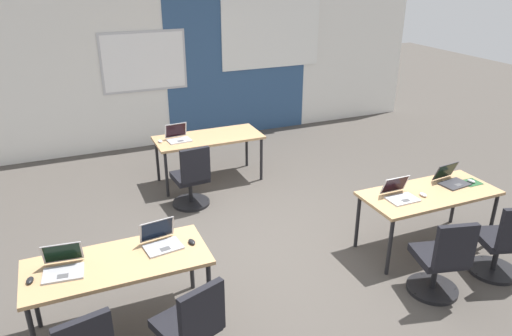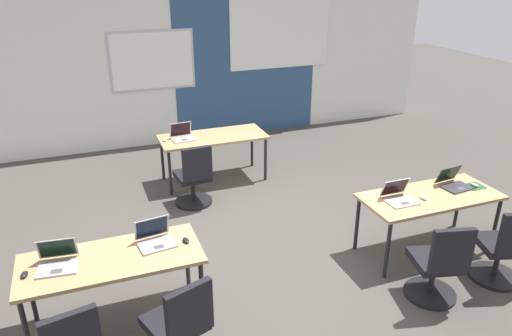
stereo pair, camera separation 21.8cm
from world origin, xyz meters
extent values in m
plane|color=#47423D|center=(0.00, 0.00, 0.00)|extent=(24.00, 24.00, 0.00)
cube|color=silver|center=(0.00, 4.20, 1.40)|extent=(10.00, 0.20, 2.80)
cube|color=#2D4C75|center=(1.24, 4.09, 1.40)|extent=(2.77, 0.01, 2.80)
cube|color=#B7B7BC|center=(-0.52, 4.09, 1.55)|extent=(1.48, 0.02, 1.04)
cube|color=white|center=(-0.52, 4.08, 1.55)|extent=(1.40, 0.02, 0.96)
cube|color=white|center=(1.90, 4.08, 1.95)|extent=(2.00, 0.02, 1.39)
cube|color=tan|center=(-1.75, -0.60, 0.70)|extent=(1.60, 0.70, 0.04)
cylinder|color=black|center=(-1.01, -0.90, 0.34)|extent=(0.04, 0.04, 0.68)
cylinder|color=black|center=(-2.49, -0.30, 0.34)|extent=(0.04, 0.04, 0.68)
cylinder|color=black|center=(-1.01, -0.30, 0.34)|extent=(0.04, 0.04, 0.68)
cube|color=tan|center=(1.75, -0.60, 0.70)|extent=(1.60, 0.70, 0.04)
cylinder|color=black|center=(1.01, -0.90, 0.34)|extent=(0.04, 0.04, 0.68)
cylinder|color=black|center=(2.49, -0.90, 0.34)|extent=(0.04, 0.04, 0.68)
cylinder|color=black|center=(1.01, -0.30, 0.34)|extent=(0.04, 0.04, 0.68)
cylinder|color=black|center=(2.49, -0.30, 0.34)|extent=(0.04, 0.04, 0.68)
cube|color=tan|center=(0.00, 2.20, 0.70)|extent=(1.60, 0.70, 0.04)
cylinder|color=black|center=(-0.74, 1.90, 0.34)|extent=(0.04, 0.04, 0.68)
cylinder|color=black|center=(0.74, 1.90, 0.34)|extent=(0.04, 0.04, 0.68)
cylinder|color=black|center=(-0.74, 2.50, 0.34)|extent=(0.04, 0.04, 0.68)
cylinder|color=black|center=(0.74, 2.50, 0.34)|extent=(0.04, 0.04, 0.68)
cube|color=#B7B7BC|center=(1.33, -0.64, 0.73)|extent=(0.33, 0.23, 0.02)
cube|color=#4C4C4F|center=(1.33, -0.69, 0.74)|extent=(0.09, 0.06, 0.00)
cube|color=#B7B7BC|center=(1.33, -0.49, 0.84)|extent=(0.33, 0.09, 0.21)
cube|color=black|center=(1.33, -0.49, 0.84)|extent=(0.30, 0.08, 0.18)
ellipsoid|color=silver|center=(1.61, -0.65, 0.74)|extent=(0.06, 0.10, 0.03)
cylinder|color=black|center=(1.27, -1.32, 0.02)|extent=(0.52, 0.52, 0.04)
cylinder|color=black|center=(1.27, -1.32, 0.21)|extent=(0.06, 0.06, 0.34)
cube|color=black|center=(1.27, -1.32, 0.42)|extent=(0.53, 0.53, 0.08)
cube|color=black|center=(1.21, -1.57, 0.69)|extent=(0.40, 0.16, 0.46)
sphere|color=black|center=(1.32, -1.10, 0.02)|extent=(0.04, 0.04, 0.04)
sphere|color=black|center=(1.47, -1.45, 0.02)|extent=(0.04, 0.04, 0.04)
sphere|color=black|center=(1.03, -1.34, 0.02)|extent=(0.04, 0.04, 0.04)
cube|color=#333338|center=(2.15, -0.56, 0.73)|extent=(0.35, 0.26, 0.02)
cube|color=#4C4C4F|center=(2.16, -0.62, 0.74)|extent=(0.10, 0.07, 0.00)
cube|color=#333338|center=(2.14, -0.41, 0.84)|extent=(0.34, 0.12, 0.21)
cube|color=black|center=(2.14, -0.41, 0.84)|extent=(0.30, 0.11, 0.18)
cube|color=#23512D|center=(2.38, -0.60, 0.72)|extent=(0.22, 0.19, 0.00)
ellipsoid|color=#B2B2B7|center=(2.38, -0.60, 0.74)|extent=(0.08, 0.11, 0.03)
cylinder|color=black|center=(2.11, -1.33, 0.02)|extent=(0.52, 0.52, 0.04)
cylinder|color=black|center=(2.11, -1.33, 0.21)|extent=(0.06, 0.06, 0.34)
cube|color=black|center=(2.11, -1.33, 0.42)|extent=(0.55, 0.55, 0.08)
sphere|color=black|center=(2.18, -1.11, 0.02)|extent=(0.04, 0.04, 0.04)
sphere|color=black|center=(1.87, -1.33, 0.02)|extent=(0.04, 0.04, 0.04)
cube|color=#9E9EA3|center=(-1.33, -0.56, 0.73)|extent=(0.36, 0.27, 0.02)
cube|color=#4C4C4F|center=(-1.32, -0.61, 0.74)|extent=(0.10, 0.07, 0.00)
cube|color=#9E9EA3|center=(-1.35, -0.42, 0.84)|extent=(0.33, 0.10, 0.22)
cube|color=black|center=(-1.35, -0.42, 0.85)|extent=(0.30, 0.09, 0.19)
ellipsoid|color=black|center=(-1.06, -0.58, 0.74)|extent=(0.07, 0.11, 0.03)
cube|color=black|center=(-1.34, -1.29, 0.42)|extent=(0.56, 0.56, 0.08)
cube|color=black|center=(-1.26, -1.52, 0.69)|extent=(0.40, 0.19, 0.46)
cube|color=#9E9EA3|center=(-2.20, -0.63, 0.73)|extent=(0.35, 0.27, 0.02)
cube|color=#4C4C4F|center=(-2.20, -0.68, 0.74)|extent=(0.10, 0.07, 0.00)
cube|color=#9E9EA3|center=(-2.18, -0.48, 0.84)|extent=(0.34, 0.12, 0.21)
cube|color=black|center=(-2.18, -0.48, 0.84)|extent=(0.30, 0.10, 0.18)
ellipsoid|color=black|center=(-2.46, -0.63, 0.74)|extent=(0.08, 0.11, 0.03)
cube|color=#B7B7BC|center=(-0.45, 2.18, 0.73)|extent=(0.35, 0.26, 0.02)
cube|color=#4C4C4F|center=(-0.45, 2.13, 0.74)|extent=(0.09, 0.07, 0.00)
cube|color=#B7B7BC|center=(-0.47, 2.32, 0.85)|extent=(0.33, 0.08, 0.22)
cube|color=black|center=(-0.46, 2.31, 0.85)|extent=(0.30, 0.07, 0.19)
ellipsoid|color=silver|center=(-0.73, 2.23, 0.74)|extent=(0.07, 0.11, 0.03)
cylinder|color=black|center=(-0.50, 1.53, 0.02)|extent=(0.52, 0.52, 0.04)
cylinder|color=black|center=(-0.50, 1.53, 0.21)|extent=(0.06, 0.06, 0.34)
cube|color=black|center=(-0.50, 1.53, 0.42)|extent=(0.47, 0.47, 0.08)
cube|color=black|center=(-0.48, 1.28, 0.69)|extent=(0.40, 0.09, 0.46)
sphere|color=black|center=(-0.52, 1.77, 0.02)|extent=(0.04, 0.04, 0.04)
sphere|color=black|center=(-0.27, 1.48, 0.02)|extent=(0.04, 0.04, 0.04)
sphere|color=black|center=(-0.71, 1.44, 0.02)|extent=(0.04, 0.04, 0.04)
camera|label=1|loc=(-2.02, -4.36, 3.16)|focal=33.71mm
camera|label=2|loc=(-1.82, -4.44, 3.16)|focal=33.71mm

